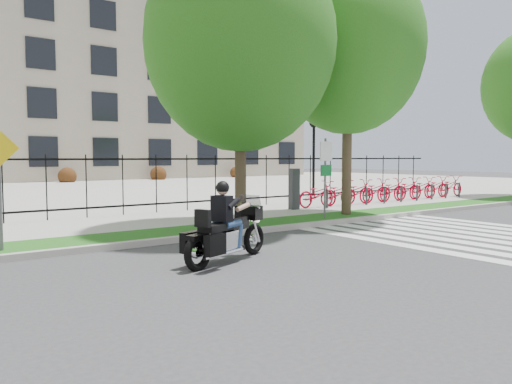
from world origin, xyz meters
TOP-DOWN VIEW (x-y plane):
  - ground at (0.00, 0.00)m, footprint 120.00×120.00m
  - curb at (0.00, 4.10)m, footprint 60.00×0.20m
  - grass_verge at (0.00, 4.95)m, footprint 60.00×1.50m
  - sidewalk at (0.00, 7.45)m, footprint 60.00×3.50m
  - plaza at (0.00, 25.00)m, footprint 80.00×34.00m
  - crosswalk_stripes at (4.83, 0.00)m, footprint 5.70×8.00m
  - iron_fence at (0.00, 9.20)m, footprint 30.00×0.06m
  - lamp_post_right at (10.00, 12.00)m, footprint 1.06×0.70m
  - street_tree_1 at (0.60, 4.95)m, footprint 5.34×5.34m
  - street_tree_2 at (4.92, 4.95)m, footprint 4.99×4.99m
  - bike_share_station at (10.09, 7.20)m, footprint 11.13×0.87m
  - sign_pole_regulatory at (3.58, 4.58)m, footprint 0.50×0.09m
  - motorcycle_rider at (-2.12, 1.49)m, footprint 2.40×1.22m

SIDE VIEW (x-z plane):
  - ground at x=0.00m, z-range 0.00..0.00m
  - crosswalk_stripes at x=4.83m, z-range 0.00..0.01m
  - plaza at x=0.00m, z-range 0.00..0.10m
  - curb at x=0.00m, z-range 0.00..0.15m
  - grass_verge at x=0.00m, z-range 0.00..0.15m
  - sidewalk at x=0.00m, z-range 0.00..0.15m
  - motorcycle_rider at x=-2.12m, z-range -0.32..1.61m
  - bike_share_station at x=10.09m, z-range -0.09..1.41m
  - iron_fence at x=0.00m, z-range 0.15..2.15m
  - sign_pole_regulatory at x=3.58m, z-range 0.49..2.99m
  - lamp_post_right at x=10.00m, z-range 1.08..5.33m
  - street_tree_1 at x=0.60m, z-range 1.17..9.38m
  - street_tree_2 at x=4.92m, z-range 1.48..9.88m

